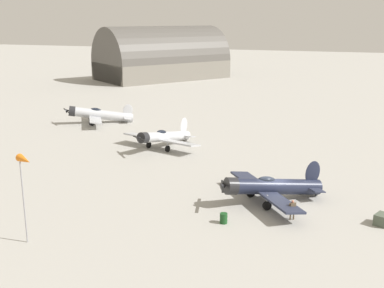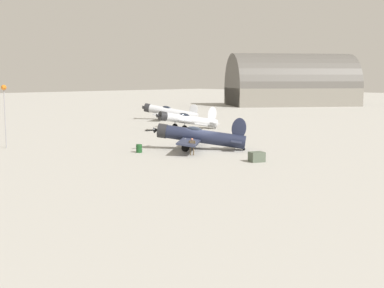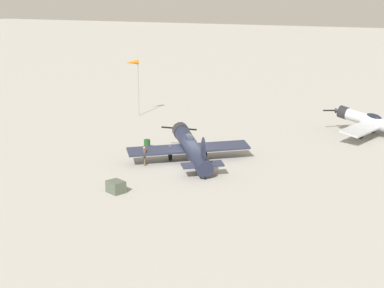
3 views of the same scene
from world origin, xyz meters
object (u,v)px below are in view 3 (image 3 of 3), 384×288
(equipment_crate, at_px, (116,187))
(fuel_drum, at_px, (147,144))
(airplane_mid_apron, at_px, (377,124))
(airplane_foreground, at_px, (191,147))
(windsock_mast, at_px, (133,65))
(ground_crew_mechanic, at_px, (144,154))

(equipment_crate, distance_m, fuel_drum, 12.47)
(airplane_mid_apron, bearing_deg, airplane_foreground, 65.75)
(windsock_mast, bearing_deg, ground_crew_mechanic, -57.41)
(fuel_drum, relative_size, windsock_mast, 0.12)
(windsock_mast, bearing_deg, fuel_drum, -55.05)
(airplane_mid_apron, height_order, ground_crew_mechanic, airplane_mid_apron)
(fuel_drum, bearing_deg, airplane_foreground, -24.47)
(fuel_drum, xyz_separation_m, windsock_mast, (-8.31, 11.88, 5.64))
(ground_crew_mechanic, height_order, equipment_crate, ground_crew_mechanic)
(airplane_mid_apron, distance_m, windsock_mast, 28.04)
(airplane_foreground, relative_size, windsock_mast, 1.43)
(airplane_foreground, distance_m, windsock_mast, 20.71)
(airplane_foreground, bearing_deg, airplane_mid_apron, -78.88)
(airplane_foreground, height_order, windsock_mast, windsock_mast)
(airplane_mid_apron, distance_m, fuel_drum, 23.46)
(windsock_mast, bearing_deg, airplane_mid_apron, 2.86)
(airplane_foreground, relative_size, ground_crew_mechanic, 5.74)
(airplane_mid_apron, bearing_deg, windsock_mast, 19.15)
(equipment_crate, xyz_separation_m, windsock_mast, (-12.17, 23.74, 5.61))
(airplane_mid_apron, bearing_deg, equipment_crate, 74.70)
(ground_crew_mechanic, relative_size, fuel_drum, 2.02)
(ground_crew_mechanic, relative_size, equipment_crate, 1.06)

